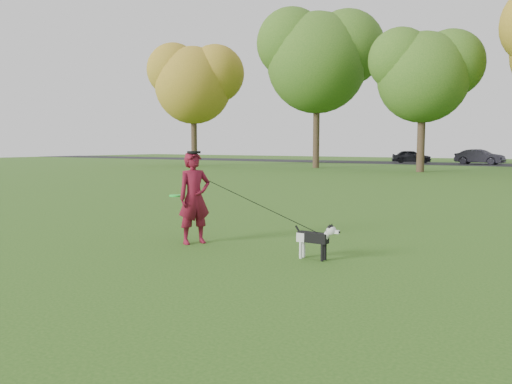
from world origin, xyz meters
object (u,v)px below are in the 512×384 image
Objects in this scene: man at (194,198)px; dog at (316,237)px; car_mid at (480,157)px; car_left at (411,157)px.

man is 2.15× the size of dog.
car_mid is at bearing 29.22° from man.
man is at bearing 170.97° from car_left.
car_left is at bearing 37.49° from man.
man is 40.62m from car_left.
dog is at bearing -62.28° from man.
car_mid is (-1.30, 39.99, -0.14)m from man.
car_mid is (-3.65, 39.97, 0.32)m from dog.
car_mid reaches higher than dog.
car_left reaches higher than dog.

